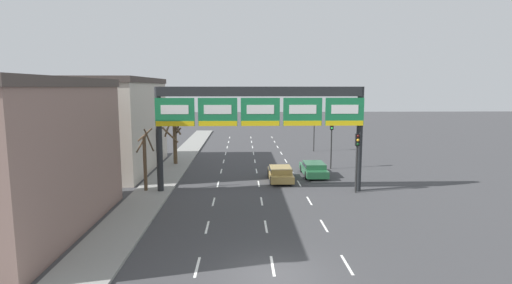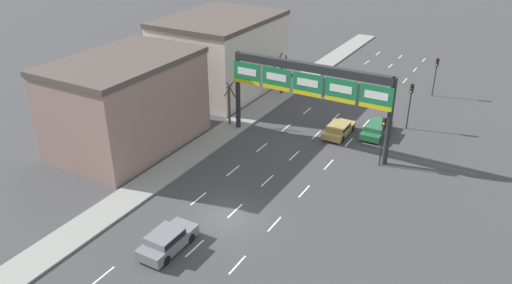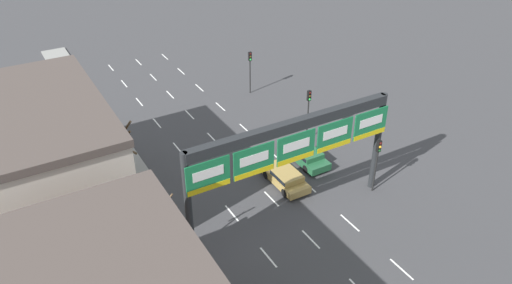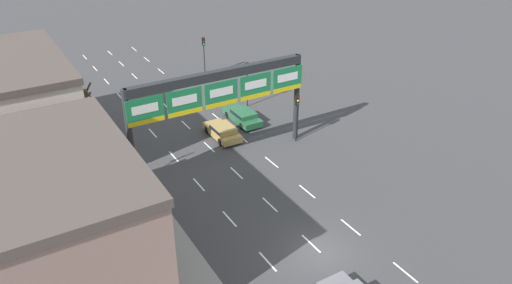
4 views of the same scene
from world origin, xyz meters
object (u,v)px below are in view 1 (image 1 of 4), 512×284
(car_green, at_px, (314,168))
(traffic_light_near_gantry, at_px, (357,151))
(sign_gantry, at_px, (260,109))
(tree_bare_closest, at_px, (145,159))
(car_gold, at_px, (280,173))
(traffic_light_mid_block, at_px, (314,125))
(tree_bare_second, at_px, (175,139))
(traffic_light_far_end, at_px, (332,134))

(car_green, bearing_deg, traffic_light_near_gantry, -69.89)
(sign_gantry, relative_size, car_green, 3.20)
(sign_gantry, distance_m, tree_bare_closest, 9.26)
(sign_gantry, relative_size, car_gold, 3.46)
(traffic_light_near_gantry, bearing_deg, traffic_light_mid_block, 89.16)
(sign_gantry, bearing_deg, tree_bare_closest, 178.38)
(car_green, height_order, traffic_light_near_gantry, traffic_light_near_gantry)
(car_gold, distance_m, tree_bare_second, 12.41)
(sign_gantry, height_order, tree_bare_closest, sign_gantry)
(tree_bare_second, bearing_deg, tree_bare_closest, -92.29)
(car_gold, bearing_deg, tree_bare_closest, -162.50)
(tree_bare_closest, bearing_deg, tree_bare_second, 87.71)
(sign_gantry, relative_size, traffic_light_far_end, 3.26)
(sign_gantry, bearing_deg, car_gold, 62.17)
(car_gold, bearing_deg, tree_bare_second, 144.20)
(sign_gantry, xyz_separation_m, traffic_light_far_end, (7.17, 8.26, -2.85))
(car_gold, distance_m, tree_bare_closest, 11.03)
(traffic_light_mid_block, height_order, tree_bare_closest, tree_bare_closest)
(traffic_light_near_gantry, distance_m, tree_bare_closest, 15.66)
(traffic_light_mid_block, bearing_deg, traffic_light_near_gantry, -90.84)
(car_green, bearing_deg, car_gold, -149.31)
(traffic_light_far_end, bearing_deg, sign_gantry, -130.94)
(sign_gantry, xyz_separation_m, traffic_light_mid_block, (7.40, 18.78, -2.98))
(traffic_light_mid_block, bearing_deg, tree_bare_second, -152.40)
(car_green, xyz_separation_m, tree_bare_second, (-13.08, 5.31, 1.93))
(car_green, height_order, traffic_light_mid_block, traffic_light_mid_block)
(sign_gantry, distance_m, traffic_light_far_end, 11.30)
(car_gold, bearing_deg, car_green, 30.69)
(traffic_light_far_end, bearing_deg, traffic_light_mid_block, 88.74)
(car_green, relative_size, traffic_light_far_end, 1.02)
(tree_bare_closest, bearing_deg, car_green, 20.81)
(sign_gantry, distance_m, tree_bare_second, 13.87)
(car_gold, relative_size, tree_bare_second, 0.94)
(traffic_light_far_end, distance_m, tree_bare_closest, 17.63)
(car_green, distance_m, tree_bare_closest, 14.56)
(car_green, xyz_separation_m, traffic_light_mid_block, (2.41, 13.41, 2.54))
(traffic_light_mid_block, distance_m, tree_bare_closest, 24.44)
(traffic_light_near_gantry, xyz_separation_m, tree_bare_closest, (-15.63, 0.68, -0.61))
(car_gold, relative_size, traffic_light_far_end, 0.94)
(car_gold, distance_m, traffic_light_near_gantry, 7.04)
(car_green, relative_size, traffic_light_mid_block, 1.07)
(traffic_light_far_end, xyz_separation_m, tree_bare_closest, (-15.68, -8.02, -0.79))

